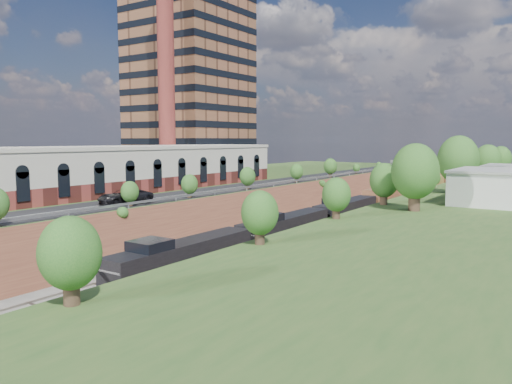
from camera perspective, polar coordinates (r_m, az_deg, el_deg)
name	(u,v)px	position (r m, az deg, el deg)	size (l,w,h in m)	color
platform_left	(193,192)	(101.39, -7.20, 0.01)	(44.00, 180.00, 5.00)	#305322
embankment_left	(287,213)	(88.98, 3.62, -2.41)	(7.07, 180.00, 7.07)	brown
embankment_right	(411,225)	(80.40, 17.34, -3.57)	(7.07, 180.00, 7.07)	brown
rail_left_track	(331,216)	(85.12, 8.52, -2.78)	(1.58, 180.00, 0.18)	gray
rail_right_track	(360,219)	(83.08, 11.77, -3.06)	(1.58, 180.00, 0.18)	gray
road	(266,184)	(90.71, 1.18, 0.98)	(8.00, 180.00, 0.10)	black
guardrail	(285,182)	(88.37, 3.35, 1.16)	(0.10, 171.00, 0.70)	#99999E
commercial_building	(125,168)	(81.76, -14.71, 2.66)	(14.30, 62.30, 7.00)	maroon
highrise_tower	(189,52)	(118.80, -7.64, 15.59)	(22.00, 22.00, 53.90)	brown
smokestack	(166,77)	(100.63, -10.22, 12.76)	(3.20, 3.20, 40.00)	maroon
overpass	(439,170)	(142.34, 20.21, 2.38)	(24.50, 8.30, 7.40)	gray
white_building_near	(495,188)	(69.14, 25.61, 0.44)	(9.00, 12.00, 4.00)	silver
white_building_far	(512,178)	(90.99, 27.26, 1.43)	(8.00, 10.00, 3.60)	silver
tree_right_large	(415,172)	(58.57, 17.73, 2.19)	(5.25, 5.25, 7.61)	#473323
tree_left_crest	(101,194)	(57.94, -17.30, -0.17)	(2.45, 2.45, 3.55)	#473323
freight_train	(408,191)	(107.33, 17.03, 0.14)	(2.92, 149.07, 4.55)	black
suv	(125,196)	(63.49, -14.74, -0.49)	(3.10, 6.72, 1.87)	black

